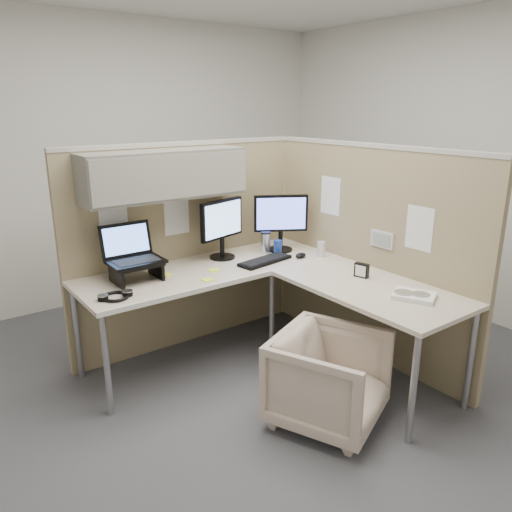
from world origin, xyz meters
TOP-DOWN VIEW (x-y plane):
  - ground at (0.00, 0.00)m, footprint 4.50×4.50m
  - partition_back at (-0.22, 0.83)m, footprint 2.00×0.36m
  - partition_right at (0.90, -0.07)m, footprint 0.07×2.03m
  - desk at (0.12, 0.13)m, footprint 2.00×1.98m
  - office_chair at (0.02, -0.61)m, footprint 0.80×0.78m
  - monitor_left at (0.09, 0.68)m, footprint 0.43×0.20m
  - monitor_right at (0.59, 0.57)m, footprint 0.40×0.25m
  - laptop_station at (-0.68, 0.62)m, footprint 0.36×0.31m
  - keyboard at (0.29, 0.39)m, footprint 0.47×0.22m
  - mouse at (0.59, 0.32)m, footprint 0.12×0.09m
  - travel_mug at (0.44, 0.58)m, footprint 0.08×0.08m
  - soda_can_green at (0.75, 0.25)m, footprint 0.07×0.07m
  - soda_can_silver at (0.50, 0.49)m, footprint 0.07×0.07m
  - sticky_note_a at (-0.28, 0.30)m, footprint 0.08×0.08m
  - sticky_note_d at (-0.13, 0.46)m, footprint 0.10×0.10m
  - sticky_note_c at (-0.47, 0.57)m, footprint 0.10×0.10m
  - headphones at (-0.92, 0.36)m, footprint 0.22×0.19m
  - paper_stack at (0.60, -0.75)m, footprint 0.29×0.31m
  - desk_clock at (0.63, -0.28)m, footprint 0.07×0.11m

SIDE VIEW (x-z plane):
  - ground at x=0.00m, z-range 0.00..0.00m
  - office_chair at x=0.02m, z-range 0.00..0.64m
  - desk at x=0.12m, z-range 0.32..1.05m
  - sticky_note_a at x=-0.28m, z-range 0.73..0.74m
  - sticky_note_d at x=-0.13m, z-range 0.73..0.74m
  - sticky_note_c at x=-0.47m, z-range 0.73..0.74m
  - keyboard at x=0.29m, z-range 0.73..0.75m
  - headphones at x=-0.92m, z-range 0.73..0.76m
  - paper_stack at x=0.60m, z-range 0.73..0.76m
  - mouse at x=0.59m, z-range 0.73..0.77m
  - desk_clock at x=0.63m, z-range 0.73..0.83m
  - soda_can_green at x=0.75m, z-range 0.73..0.85m
  - soda_can_silver at x=0.50m, z-range 0.73..0.85m
  - partition_right at x=0.90m, z-range 0.00..1.63m
  - travel_mug at x=0.44m, z-range 0.73..0.91m
  - laptop_station at x=-0.68m, z-range 0.69..1.07m
  - monitor_left at x=0.09m, z-range 0.77..1.24m
  - monitor_right at x=0.59m, z-range 0.77..1.24m
  - partition_back at x=-0.22m, z-range 0.28..1.91m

